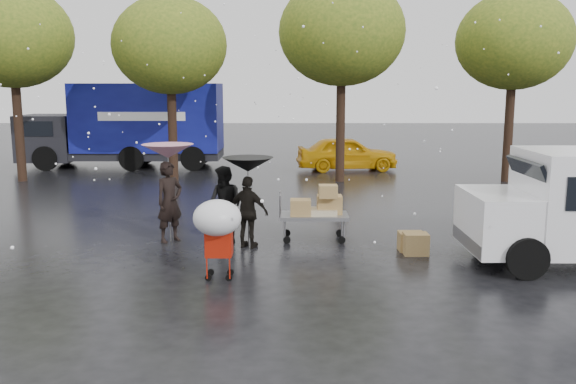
{
  "coord_description": "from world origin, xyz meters",
  "views": [
    {
      "loc": [
        0.69,
        -11.78,
        3.4
      ],
      "look_at": [
        0.65,
        1.0,
        1.17
      ],
      "focal_mm": 38.0,
      "sensor_mm": 36.0,
      "label": 1
    }
  ],
  "objects_px": {
    "vendor_cart": "(318,208)",
    "yellow_taxi": "(347,153)",
    "shopping_cart": "(217,222)",
    "blue_truck": "(129,125)",
    "person_pink": "(170,202)",
    "person_black": "(248,212)"
  },
  "relations": [
    {
      "from": "person_pink",
      "to": "blue_truck",
      "type": "height_order",
      "value": "blue_truck"
    },
    {
      "from": "shopping_cart",
      "to": "blue_truck",
      "type": "xyz_separation_m",
      "value": [
        -5.5,
        15.36,
        0.69
      ]
    },
    {
      "from": "shopping_cart",
      "to": "yellow_taxi",
      "type": "height_order",
      "value": "shopping_cart"
    },
    {
      "from": "blue_truck",
      "to": "yellow_taxi",
      "type": "relative_size",
      "value": 2.04
    },
    {
      "from": "person_pink",
      "to": "person_black",
      "type": "height_order",
      "value": "person_pink"
    },
    {
      "from": "vendor_cart",
      "to": "shopping_cart",
      "type": "height_order",
      "value": "shopping_cart"
    },
    {
      "from": "vendor_cart",
      "to": "shopping_cart",
      "type": "bearing_deg",
      "value": -122.85
    },
    {
      "from": "person_pink",
      "to": "vendor_cart",
      "type": "relative_size",
      "value": 1.17
    },
    {
      "from": "person_pink",
      "to": "blue_truck",
      "type": "distance_m",
      "value": 13.26
    },
    {
      "from": "blue_truck",
      "to": "yellow_taxi",
      "type": "height_order",
      "value": "blue_truck"
    },
    {
      "from": "blue_truck",
      "to": "person_pink",
      "type": "bearing_deg",
      "value": -71.87
    },
    {
      "from": "person_black",
      "to": "yellow_taxi",
      "type": "height_order",
      "value": "person_black"
    },
    {
      "from": "shopping_cart",
      "to": "blue_truck",
      "type": "relative_size",
      "value": 0.18
    },
    {
      "from": "person_pink",
      "to": "yellow_taxi",
      "type": "height_order",
      "value": "person_pink"
    },
    {
      "from": "person_pink",
      "to": "person_black",
      "type": "xyz_separation_m",
      "value": [
        1.76,
        -0.52,
        -0.12
      ]
    },
    {
      "from": "person_pink",
      "to": "person_black",
      "type": "relative_size",
      "value": 1.16
    },
    {
      "from": "shopping_cart",
      "to": "vendor_cart",
      "type": "bearing_deg",
      "value": 57.15
    },
    {
      "from": "person_black",
      "to": "blue_truck",
      "type": "bearing_deg",
      "value": -43.48
    },
    {
      "from": "person_black",
      "to": "shopping_cart",
      "type": "xyz_separation_m",
      "value": [
        -0.38,
        -2.26,
        0.3
      ]
    },
    {
      "from": "vendor_cart",
      "to": "yellow_taxi",
      "type": "distance_m",
      "value": 11.59
    },
    {
      "from": "shopping_cart",
      "to": "yellow_taxi",
      "type": "bearing_deg",
      "value": 75.97
    },
    {
      "from": "vendor_cart",
      "to": "yellow_taxi",
      "type": "relative_size",
      "value": 0.37
    }
  ]
}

